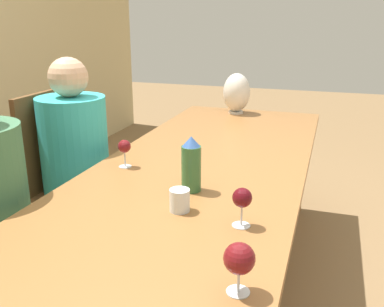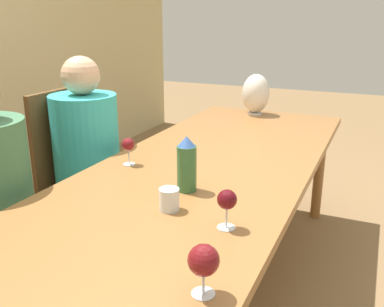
% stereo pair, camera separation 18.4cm
% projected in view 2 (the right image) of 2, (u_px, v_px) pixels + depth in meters
% --- Properties ---
extents(dining_table, '(2.97, 0.95, 0.73)m').
position_uv_depth(dining_table, '(188.00, 191.00, 1.86)').
color(dining_table, '#936033').
rests_on(dining_table, ground_plane).
extents(water_bottle, '(0.08, 0.08, 0.22)m').
position_uv_depth(water_bottle, '(187.00, 165.00, 1.68)').
color(water_bottle, '#336638').
rests_on(water_bottle, dining_table).
extents(water_tumbler, '(0.07, 0.07, 0.08)m').
position_uv_depth(water_tumbler, '(169.00, 199.00, 1.53)').
color(water_tumbler, silver).
rests_on(water_tumbler, dining_table).
extents(vase, '(0.19, 0.19, 0.28)m').
position_uv_depth(vase, '(256.00, 94.00, 2.99)').
color(vase, silver).
rests_on(vase, dining_table).
extents(wine_glass_1, '(0.06, 0.06, 0.13)m').
position_uv_depth(wine_glass_1, '(128.00, 145.00, 1.98)').
color(wine_glass_1, silver).
rests_on(wine_glass_1, dining_table).
extents(wine_glass_2, '(0.08, 0.08, 0.14)m').
position_uv_depth(wine_glass_2, '(204.00, 261.00, 1.04)').
color(wine_glass_2, silver).
rests_on(wine_glass_2, dining_table).
extents(wine_glass_3, '(0.07, 0.07, 0.13)m').
position_uv_depth(wine_glass_3, '(227.00, 201.00, 1.38)').
color(wine_glass_3, silver).
rests_on(wine_glass_3, dining_table).
extents(chair_far, '(0.44, 0.44, 1.01)m').
position_uv_depth(chair_far, '(78.00, 175.00, 2.42)').
color(chair_far, brown).
rests_on(chair_far, ground_plane).
extents(person_far, '(0.36, 0.36, 1.20)m').
position_uv_depth(person_far, '(90.00, 159.00, 2.35)').
color(person_far, '#2D2D38').
rests_on(person_far, ground_plane).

